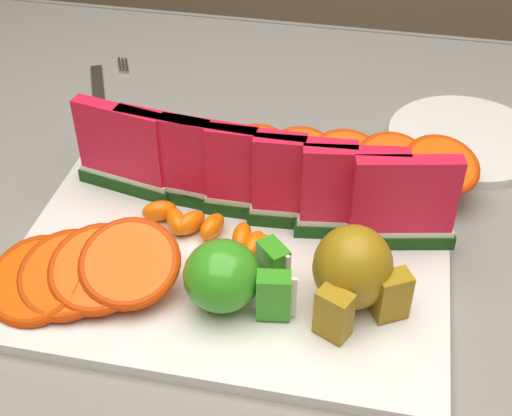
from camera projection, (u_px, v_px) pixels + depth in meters
name	position (u px, v px, depth m)	size (l,w,h in m)	color
table	(239.00, 326.00, 0.75)	(1.40, 0.90, 0.75)	#55341C
tablecloth	(238.00, 284.00, 0.71)	(1.53, 1.03, 0.20)	gray
platter	(233.00, 254.00, 0.67)	(0.40, 0.30, 0.01)	silver
apple_cluster	(231.00, 276.00, 0.60)	(0.11, 0.09, 0.06)	#217912
pear_cluster	(354.00, 272.00, 0.59)	(0.09, 0.09, 0.08)	#957D07
side_plate	(466.00, 139.00, 0.83)	(0.23, 0.23, 0.01)	silver
fork	(102.00, 95.00, 0.91)	(0.08, 0.19, 0.00)	silver
watermelon_row	(256.00, 177.00, 0.68)	(0.39, 0.07, 0.10)	#0B3B0F
orange_fan_front	(83.00, 271.00, 0.62)	(0.18, 0.13, 0.05)	#FA6D00
orange_fan_back	(301.00, 155.00, 0.75)	(0.38, 0.11, 0.05)	#FA6D00
tangerine_segments	(214.00, 230.00, 0.67)	(0.15, 0.06, 0.02)	orange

